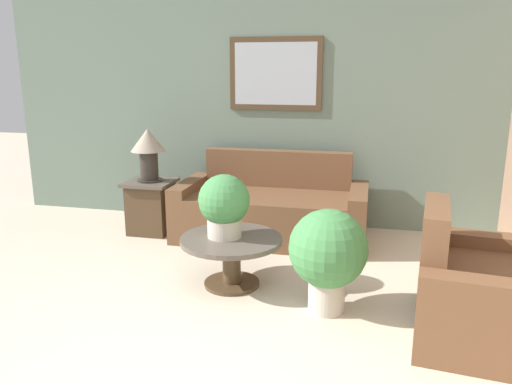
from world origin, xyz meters
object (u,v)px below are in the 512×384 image
coffee_table (231,251)px  potted_plant_floor (328,253)px  couch_main (272,210)px  potted_plant_on_table (224,204)px  side_table (151,206)px  armchair (481,294)px  table_lamp (148,148)px

coffee_table → potted_plant_floor: (0.82, -0.28, 0.15)m
couch_main → coffee_table: 1.30m
couch_main → potted_plant_on_table: size_ratio=3.80×
side_table → coffee_table: bearing=-42.9°
potted_plant_floor → couch_main: bearing=115.1°
potted_plant_floor → coffee_table: bearing=161.2°
potted_plant_floor → armchair: bearing=-6.4°
coffee_table → side_table: side_table is taller
armchair → potted_plant_on_table: bearing=84.8°
table_lamp → potted_plant_on_table: (1.19, -1.16, -0.25)m
coffee_table → armchair: bearing=-12.0°
potted_plant_on_table → potted_plant_floor: size_ratio=0.67×
table_lamp → potted_plant_on_table: table_lamp is taller
coffee_table → side_table: 1.71m
coffee_table → potted_plant_floor: size_ratio=1.08×
table_lamp → armchair: bearing=-26.6°
couch_main → table_lamp: table_lamp is taller
coffee_table → potted_plant_on_table: 0.40m
armchair → couch_main: bearing=53.2°
side_table → potted_plant_on_table: (1.19, -1.16, 0.40)m
table_lamp → potted_plant_floor: table_lamp is taller
couch_main → potted_plant_floor: (0.74, -1.57, 0.16)m
coffee_table → table_lamp: table_lamp is taller
side_table → potted_plant_on_table: bearing=-44.0°
table_lamp → potted_plant_on_table: size_ratio=1.09×
armchair → potted_plant_floor: 1.06m
couch_main → side_table: bearing=-174.5°
couch_main → potted_plant_floor: couch_main is taller
armchair → potted_plant_on_table: size_ratio=2.25×
potted_plant_on_table → potted_plant_floor: bearing=-18.1°
couch_main → potted_plant_on_table: (-0.14, -1.28, 0.41)m
table_lamp → potted_plant_floor: 2.57m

